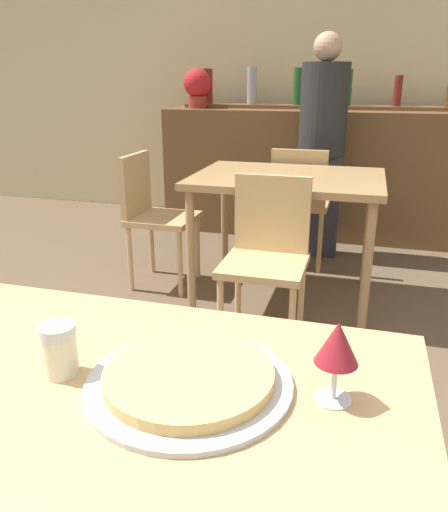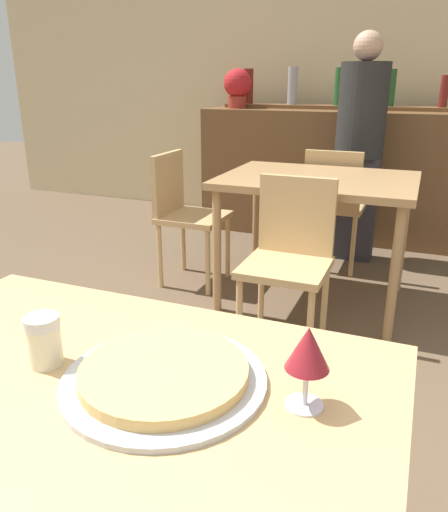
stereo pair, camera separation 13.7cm
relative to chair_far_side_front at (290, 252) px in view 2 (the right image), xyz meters
The scene contains 13 objects.
wall_back 2.72m from the chair_far_side_front, 89.65° to the left, with size 8.00×0.05×2.80m.
dining_table_near 1.61m from the chair_far_side_front, 89.44° to the right, with size 1.16×0.83×0.74m.
dining_table_far 0.62m from the chair_far_side_front, 90.00° to the left, with size 1.09×0.83×0.77m.
bar_counter 2.07m from the chair_far_side_front, 89.57° to the left, with size 2.60×0.56×1.06m.
bar_back_shelf 2.30m from the chair_far_side_front, 91.05° to the left, with size 2.39×0.24×0.34m.
chair_far_side_front is the anchor object (origin of this frame).
chair_far_side_back 1.18m from the chair_far_side_front, 90.00° to the left, with size 0.40×0.40×0.86m.
chair_far_side_left 1.05m from the chair_far_side_front, 145.87° to the left, with size 0.40×0.40×0.86m.
pizza_tray 1.55m from the chair_far_side_front, 84.72° to the right, with size 0.40×0.40×0.04m.
cheese_shaker 1.58m from the chair_far_side_front, 94.36° to the right, with size 0.07×0.07×0.11m.
person_standing 1.54m from the chair_far_side_front, 86.05° to the left, with size 0.34×0.34×1.61m.
wine_glass 1.59m from the chair_far_side_front, 74.60° to the right, with size 0.08×0.08×0.16m.
potted_plant 2.38m from the chair_far_side_front, 117.13° to the left, with size 0.24×0.24×0.33m.
Camera 2 is at (0.54, -0.65, 1.30)m, focal length 35.00 mm.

